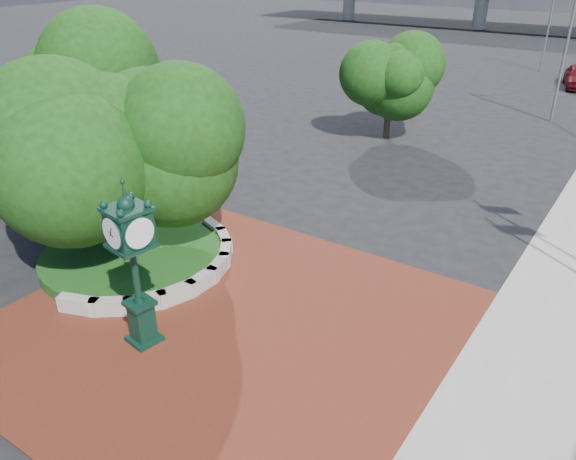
{
  "coord_description": "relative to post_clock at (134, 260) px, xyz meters",
  "views": [
    {
      "loc": [
        8.89,
        -10.89,
        9.6
      ],
      "look_at": [
        0.44,
        1.5,
        2.1
      ],
      "focal_mm": 35.0,
      "sensor_mm": 36.0,
      "label": 1
    }
  ],
  "objects": [
    {
      "name": "ground",
      "position": [
        1.32,
        2.87,
        -2.57
      ],
      "size": [
        200.0,
        200.0,
        0.0
      ],
      "primitive_type": "plane",
      "color": "black",
      "rests_on": "ground"
    },
    {
      "name": "planter_wall",
      "position": [
        -1.39,
        2.87,
        -2.3
      ],
      "size": [
        2.96,
        6.77,
        0.54
      ],
      "color": "#9E9B93",
      "rests_on": "ground"
    },
    {
      "name": "street_lamp_far",
      "position": [
        0.32,
        46.39,
        2.21
      ],
      "size": [
        1.83,
        0.23,
        8.15
      ],
      "color": "slate",
      "rests_on": "ground"
    },
    {
      "name": "post_clock",
      "position": [
        0.0,
        0.0,
        0.0
      ],
      "size": [
        1.1,
        1.1,
        4.67
      ],
      "color": "black",
      "rests_on": "ground"
    },
    {
      "name": "street_lamp_near",
      "position": [
        4.59,
        29.78,
        2.51
      ],
      "size": [
        1.84,
        0.91,
        8.66
      ],
      "color": "slate",
      "rests_on": "ground"
    },
    {
      "name": "tree_northwest",
      "position": [
        -11.68,
        7.87,
        1.56
      ],
      "size": [
        5.6,
        5.6,
        6.93
      ],
      "color": "#38281C",
      "rests_on": "ground"
    },
    {
      "name": "tree_street",
      "position": [
        -2.68,
        20.87,
        0.67
      ],
      "size": [
        4.4,
        4.4,
        5.45
      ],
      "color": "#38281C",
      "rests_on": "ground"
    },
    {
      "name": "plaza",
      "position": [
        1.32,
        1.87,
        -2.55
      ],
      "size": [
        12.0,
        12.0,
        0.04
      ],
      "primitive_type": "cube",
      "color": "#5F2C16",
      "rests_on": "ground"
    },
    {
      "name": "grass_bed",
      "position": [
        -3.68,
        2.87,
        -2.37
      ],
      "size": [
        6.1,
        6.1,
        0.4
      ],
      "primitive_type": "cylinder",
      "color": "#134517",
      "rests_on": "ground"
    },
    {
      "name": "tree_planter",
      "position": [
        -3.68,
        2.87,
        1.16
      ],
      "size": [
        5.2,
        5.2,
        6.33
      ],
      "color": "#38281C",
      "rests_on": "ground"
    }
  ]
}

